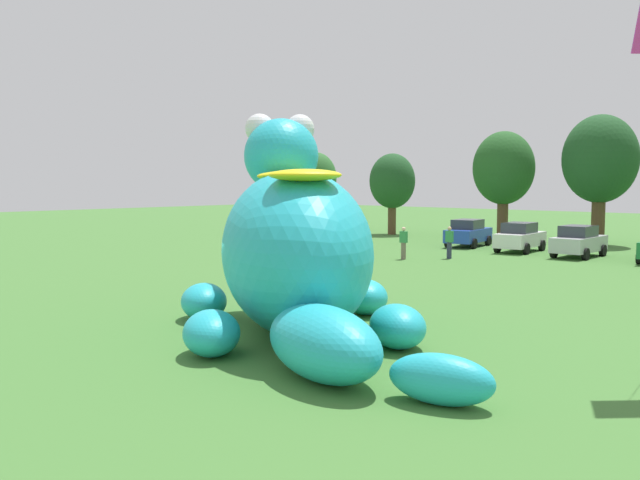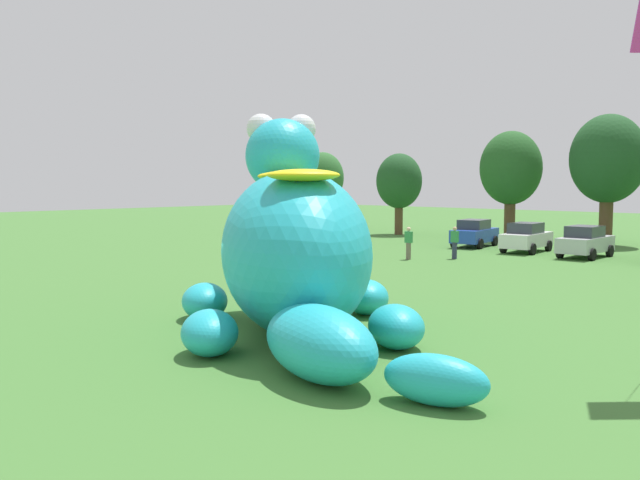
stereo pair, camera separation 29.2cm
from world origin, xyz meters
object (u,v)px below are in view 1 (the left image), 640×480
car_white (520,237)px  car_silver (579,241)px  giant_inflatable_creature (296,249)px  car_blue (468,233)px  spectator_mid_field (404,243)px  spectator_near_inflatable (449,243)px

car_white → car_silver: bearing=-7.0°
car_white → giant_inflatable_creature: bearing=-77.6°
car_blue → car_silver: (7.54, -1.29, 0.00)m
car_blue → car_silver: 7.65m
car_blue → spectator_mid_field: bearing=-82.5°
car_white → spectator_near_inflatable: bearing=-101.4°
giant_inflatable_creature → spectator_near_inflatable: size_ratio=6.83×
spectator_near_inflatable → spectator_mid_field: (-1.61, -1.90, 0.00)m
car_white → spectator_near_inflatable: (-1.17, -5.81, -0.01)m
spectator_near_inflatable → car_blue: bearing=112.4°
car_white → spectator_mid_field: bearing=-109.8°
car_silver → spectator_near_inflatable: size_ratio=2.41×
spectator_mid_field → spectator_near_inflatable: bearing=49.7°
giant_inflatable_creature → car_blue: (-9.19, 24.87, -1.42)m
spectator_near_inflatable → spectator_mid_field: 2.50m
car_blue → car_white: same height
car_blue → spectator_mid_field: car_blue is taller
giant_inflatable_creature → car_silver: bearing=94.0°
car_silver → giant_inflatable_creature: bearing=-86.0°
car_white → car_silver: 3.65m
giant_inflatable_creature → car_blue: size_ratio=2.71×
giant_inflatable_creature → car_silver: giant_inflatable_creature is taller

